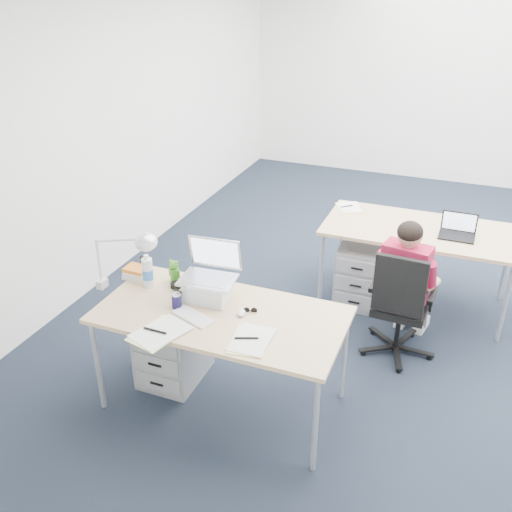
{
  "coord_description": "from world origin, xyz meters",
  "views": [
    {
      "loc": [
        0.15,
        -4.64,
        2.72
      ],
      "look_at": [
        -1.19,
        -1.24,
        0.85
      ],
      "focal_mm": 40.0,
      "sensor_mm": 36.0,
      "label": 1
    }
  ],
  "objects_px": {
    "book_stack": "(137,273)",
    "water_bottle": "(148,271)",
    "drawer_pedestal_far": "(362,273)",
    "silver_laptop": "(208,273)",
    "desk_lamp": "(117,259)",
    "computer_mouse": "(241,313)",
    "seated_person": "(408,283)",
    "cordless_phone": "(143,264)",
    "dark_laptop": "(458,226)",
    "office_chair": "(398,325)",
    "headphones": "(187,286)",
    "bear_figurine": "(174,271)",
    "can_koozie": "(177,300)",
    "drawer_pedestal_near": "(174,345)",
    "desk_near": "(221,319)",
    "far_cup": "(454,219)",
    "desk_far": "(419,233)",
    "wireless_keyboard": "(193,317)",
    "sunglasses": "(250,310)"
  },
  "relations": [
    {
      "from": "drawer_pedestal_far",
      "to": "seated_person",
      "type": "bearing_deg",
      "value": -49.91
    },
    {
      "from": "water_bottle",
      "to": "dark_laptop",
      "type": "xyz_separation_m",
      "value": [
        1.93,
        1.62,
        -0.02
      ]
    },
    {
      "from": "cordless_phone",
      "to": "sunglasses",
      "type": "relative_size",
      "value": 1.41
    },
    {
      "from": "silver_laptop",
      "to": "far_cup",
      "type": "distance_m",
      "value": 2.38
    },
    {
      "from": "dark_laptop",
      "to": "far_cup",
      "type": "height_order",
      "value": "dark_laptop"
    },
    {
      "from": "office_chair",
      "to": "dark_laptop",
      "type": "xyz_separation_m",
      "value": [
        0.3,
        0.74,
        0.57
      ]
    },
    {
      "from": "seated_person",
      "to": "dark_laptop",
      "type": "bearing_deg",
      "value": 74.75
    },
    {
      "from": "silver_laptop",
      "to": "bear_figurine",
      "type": "relative_size",
      "value": 2.28
    },
    {
      "from": "seated_person",
      "to": "wireless_keyboard",
      "type": "relative_size",
      "value": 3.87
    },
    {
      "from": "headphones",
      "to": "far_cup",
      "type": "distance_m",
      "value": 2.45
    },
    {
      "from": "desk_lamp",
      "to": "computer_mouse",
      "type": "bearing_deg",
      "value": 25.95
    },
    {
      "from": "office_chair",
      "to": "dark_laptop",
      "type": "relative_size",
      "value": 3.22
    },
    {
      "from": "desk_near",
      "to": "water_bottle",
      "type": "relative_size",
      "value": 6.6
    },
    {
      "from": "office_chair",
      "to": "silver_laptop",
      "type": "relative_size",
      "value": 2.37
    },
    {
      "from": "desk_near",
      "to": "headphones",
      "type": "xyz_separation_m",
      "value": [
        -0.35,
        0.2,
        0.07
      ]
    },
    {
      "from": "silver_laptop",
      "to": "desk_lamp",
      "type": "distance_m",
      "value": 0.62
    },
    {
      "from": "desk_far",
      "to": "wireless_keyboard",
      "type": "xyz_separation_m",
      "value": [
        -1.16,
        -1.94,
        0.05
      ]
    },
    {
      "from": "can_koozie",
      "to": "book_stack",
      "type": "height_order",
      "value": "can_koozie"
    },
    {
      "from": "cordless_phone",
      "to": "desk_lamp",
      "type": "distance_m",
      "value": 0.35
    },
    {
      "from": "drawer_pedestal_near",
      "to": "water_bottle",
      "type": "bearing_deg",
      "value": 178.39
    },
    {
      "from": "desk_near",
      "to": "cordless_phone",
      "type": "relative_size",
      "value": 12.35
    },
    {
      "from": "book_stack",
      "to": "silver_laptop",
      "type": "bearing_deg",
      "value": -6.59
    },
    {
      "from": "drawer_pedestal_far",
      "to": "wireless_keyboard",
      "type": "relative_size",
      "value": 1.94
    },
    {
      "from": "book_stack",
      "to": "water_bottle",
      "type": "bearing_deg",
      "value": -28.34
    },
    {
      "from": "office_chair",
      "to": "wireless_keyboard",
      "type": "relative_size",
      "value": 3.22
    },
    {
      "from": "desk_near",
      "to": "dark_laptop",
      "type": "bearing_deg",
      "value": 52.97
    },
    {
      "from": "office_chair",
      "to": "silver_laptop",
      "type": "bearing_deg",
      "value": -140.48
    },
    {
      "from": "desk_far",
      "to": "headphones",
      "type": "height_order",
      "value": "headphones"
    },
    {
      "from": "headphones",
      "to": "desk_near",
      "type": "bearing_deg",
      "value": -38.27
    },
    {
      "from": "drawer_pedestal_far",
      "to": "dark_laptop",
      "type": "distance_m",
      "value": 0.92
    },
    {
      "from": "drawer_pedestal_far",
      "to": "book_stack",
      "type": "relative_size",
      "value": 3.09
    },
    {
      "from": "bear_figurine",
      "to": "book_stack",
      "type": "distance_m",
      "value": 0.28
    },
    {
      "from": "headphones",
      "to": "cordless_phone",
      "type": "xyz_separation_m",
      "value": [
        -0.4,
        0.1,
        0.05
      ]
    },
    {
      "from": "office_chair",
      "to": "silver_laptop",
      "type": "xyz_separation_m",
      "value": [
        -1.17,
        -0.87,
        0.66
      ]
    },
    {
      "from": "headphones",
      "to": "book_stack",
      "type": "relative_size",
      "value": 1.34
    },
    {
      "from": "seated_person",
      "to": "drawer_pedestal_far",
      "type": "bearing_deg",
      "value": 140.78
    },
    {
      "from": "bear_figurine",
      "to": "can_koozie",
      "type": "bearing_deg",
      "value": -79.36
    },
    {
      "from": "can_koozie",
      "to": "desk_lamp",
      "type": "distance_m",
      "value": 0.5
    },
    {
      "from": "cordless_phone",
      "to": "seated_person",
      "type": "bearing_deg",
      "value": 22.98
    },
    {
      "from": "cordless_phone",
      "to": "dark_laptop",
      "type": "xyz_separation_m",
      "value": [
        2.07,
        1.46,
        0.04
      ]
    },
    {
      "from": "office_chair",
      "to": "desk_lamp",
      "type": "xyz_separation_m",
      "value": [
        -1.77,
        -1.01,
        0.72
      ]
    },
    {
      "from": "wireless_keyboard",
      "to": "far_cup",
      "type": "bearing_deg",
      "value": 77.1
    },
    {
      "from": "silver_laptop",
      "to": "water_bottle",
      "type": "relative_size",
      "value": 1.59
    },
    {
      "from": "seated_person",
      "to": "silver_laptop",
      "type": "xyz_separation_m",
      "value": [
        -1.19,
        -1.03,
        0.37
      ]
    },
    {
      "from": "drawer_pedestal_near",
      "to": "book_stack",
      "type": "relative_size",
      "value": 3.09
    },
    {
      "from": "water_bottle",
      "to": "seated_person",
      "type": "bearing_deg",
      "value": 32.15
    },
    {
      "from": "drawer_pedestal_far",
      "to": "silver_laptop",
      "type": "relative_size",
      "value": 1.43
    },
    {
      "from": "water_bottle",
      "to": "drawer_pedestal_near",
      "type": "bearing_deg",
      "value": -1.61
    },
    {
      "from": "desk_far",
      "to": "headphones",
      "type": "bearing_deg",
      "value": -129.9
    },
    {
      "from": "drawer_pedestal_far",
      "to": "far_cup",
      "type": "xyz_separation_m",
      "value": [
        0.68,
        0.34,
        0.5
      ]
    }
  ]
}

